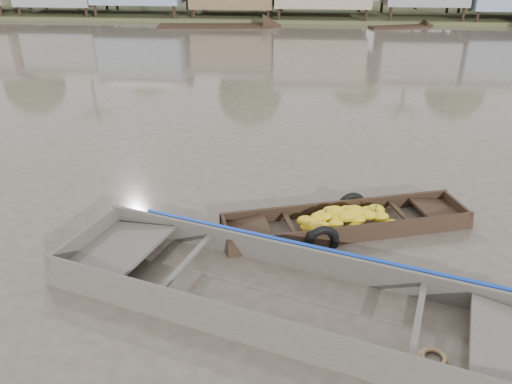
{
  "coord_description": "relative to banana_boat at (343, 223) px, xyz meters",
  "views": [
    {
      "loc": [
        0.84,
        -8.6,
        5.5
      ],
      "look_at": [
        0.12,
        0.43,
        0.8
      ],
      "focal_mm": 35.0,
      "sensor_mm": 36.0,
      "label": 1
    }
  ],
  "objects": [
    {
      "name": "ground",
      "position": [
        -1.94,
        -0.47,
        -0.14
      ],
      "size": [
        120.0,
        120.0,
        0.0
      ],
      "primitive_type": "plane",
      "color": "#453D35",
      "rests_on": "ground"
    },
    {
      "name": "banana_boat",
      "position": [
        0.0,
        0.0,
        0.0
      ],
      "size": [
        5.33,
        2.67,
        0.74
      ],
      "rotation": [
        0.0,
        0.0,
        0.29
      ],
      "color": "black",
      "rests_on": "ground"
    },
    {
      "name": "viewer_boat",
      "position": [
        -1.0,
        -2.55,
        -0.05
      ],
      "size": [
        8.72,
        4.66,
        0.68
      ],
      "rotation": [
        0.0,
        0.0,
        -0.31
      ],
      "color": "#423E38",
      "rests_on": "ground"
    }
  ]
}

